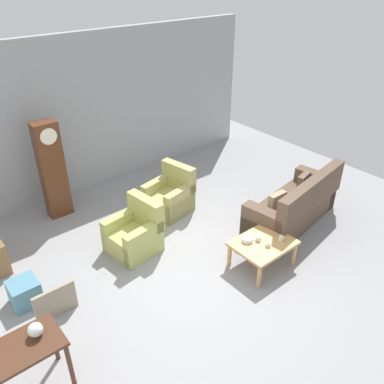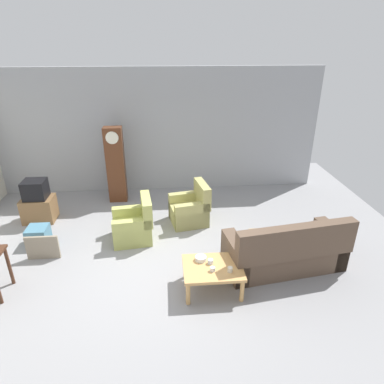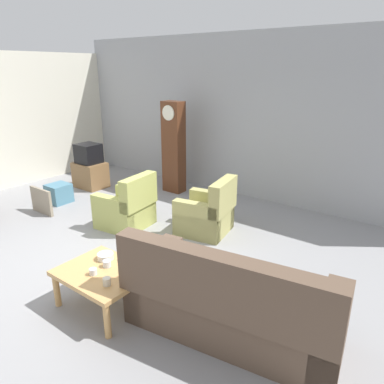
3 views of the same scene
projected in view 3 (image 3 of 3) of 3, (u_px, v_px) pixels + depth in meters
The scene contains 15 objects.
ground_plane at pixel (104, 258), 5.08m from camera, with size 10.40×10.40×0.00m, color gray.
garage_door_wall at pixel (237, 117), 7.27m from camera, with size 8.40×0.16×3.20m, color #9EA0A5.
couch_floral at pixel (230, 305), 3.52m from camera, with size 2.21×1.18×1.04m.
armchair_olive_near at pixel (127, 209), 6.02m from camera, with size 0.87×0.85×0.92m.
armchair_olive_far at pixel (207, 215), 5.80m from camera, with size 0.92×0.89×0.92m.
coffee_table_wood at pixel (103, 276), 3.96m from camera, with size 0.96×0.76×0.45m.
grandfather_clock at pixel (174, 147), 7.55m from camera, with size 0.44×0.30×1.91m.
tv_stand_cabinet at pixel (91, 175), 8.03m from camera, with size 0.68×0.52×0.56m, color brown.
tv_crt at pixel (88, 153), 7.87m from camera, with size 0.48×0.44×0.42m, color black.
framed_picture_leaning at pixel (42, 201), 6.58m from camera, with size 0.60×0.05×0.48m, color gray.
storage_box_blue at pixel (59, 193), 7.13m from camera, with size 0.40×0.41×0.37m, color teal.
cup_white_porcelain at pixel (93, 272), 3.86m from camera, with size 0.08×0.08×0.07m, color white.
cup_blue_rimmed at pixel (107, 264), 4.01m from camera, with size 0.09×0.09×0.08m, color silver.
cup_cream_tall at pixel (107, 281), 3.67m from camera, with size 0.08×0.08×0.08m, color beige.
bowl_white_stacked at pixel (105, 256), 4.17m from camera, with size 0.19×0.19×0.07m, color white.
Camera 3 is at (3.70, -2.84, 2.55)m, focal length 33.70 mm.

